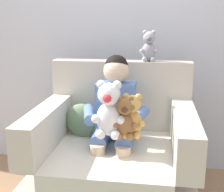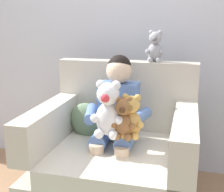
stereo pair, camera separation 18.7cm
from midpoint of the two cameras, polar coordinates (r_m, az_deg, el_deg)
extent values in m
cube|color=silver|center=(2.61, 6.88, 14.57)|extent=(6.00, 0.10, 2.60)
cube|color=beige|center=(2.16, 3.12, -16.51)|extent=(1.02, 0.90, 0.35)
cube|color=beige|center=(1.99, 2.81, -11.70)|extent=(0.74, 0.76, 0.12)
cube|color=beige|center=(2.30, 5.16, 0.21)|extent=(1.02, 0.14, 0.51)
cube|color=beige|center=(2.04, -9.33, -5.49)|extent=(0.14, 0.76, 0.25)
cube|color=beige|center=(1.89, 16.18, -7.59)|extent=(0.14, 0.76, 0.25)
cube|color=#597AB7|center=(2.08, 3.85, -2.15)|extent=(0.26, 0.16, 0.34)
sphere|color=beige|center=(2.02, 3.97, 4.68)|extent=(0.17, 0.17, 0.17)
sphere|color=black|center=(2.03, 4.04, 5.43)|extent=(0.16, 0.16, 0.16)
cylinder|color=#597AB7|center=(2.03, 0.85, -7.61)|extent=(0.11, 0.26, 0.11)
cylinder|color=beige|center=(1.98, -0.08, -13.01)|extent=(0.09, 0.09, 0.30)
cylinder|color=#597AB7|center=(2.00, 5.35, -8.00)|extent=(0.11, 0.26, 0.11)
cylinder|color=beige|center=(1.95, 4.62, -13.51)|extent=(0.09, 0.09, 0.30)
cylinder|color=#597AB7|center=(2.01, -1.29, -3.32)|extent=(0.13, 0.27, 0.07)
cylinder|color=#597AB7|center=(1.95, 7.82, -3.99)|extent=(0.13, 0.27, 0.07)
ellipsoid|color=white|center=(1.87, 2.26, -4.32)|extent=(0.16, 0.14, 0.21)
sphere|color=white|center=(1.81, 2.22, 0.33)|extent=(0.14, 0.14, 0.14)
sphere|color=#DB333D|center=(1.76, 1.79, -0.46)|extent=(0.05, 0.05, 0.05)
sphere|color=white|center=(1.82, 0.81, 2.14)|extent=(0.05, 0.05, 0.05)
sphere|color=white|center=(1.85, -0.33, -4.22)|extent=(0.05, 0.05, 0.05)
sphere|color=white|center=(1.85, 0.48, -7.09)|extent=(0.06, 0.06, 0.06)
sphere|color=white|center=(1.80, 3.76, 1.98)|extent=(0.05, 0.05, 0.05)
sphere|color=white|center=(1.82, 4.35, -4.59)|extent=(0.05, 0.05, 0.05)
sphere|color=white|center=(1.83, 3.19, -7.33)|extent=(0.06, 0.06, 0.06)
ellipsoid|color=brown|center=(1.85, 5.18, -5.49)|extent=(0.12, 0.10, 0.16)
sphere|color=brown|center=(1.80, 5.21, -2.06)|extent=(0.10, 0.10, 0.10)
sphere|color=#4C2D19|center=(1.76, 4.96, -2.70)|extent=(0.04, 0.04, 0.04)
sphere|color=brown|center=(1.80, 4.16, -0.71)|extent=(0.04, 0.04, 0.04)
sphere|color=brown|center=(1.83, 3.27, -5.44)|extent=(0.04, 0.04, 0.04)
sphere|color=brown|center=(1.83, 3.88, -7.58)|extent=(0.04, 0.04, 0.04)
sphere|color=brown|center=(1.79, 6.37, -0.86)|extent=(0.04, 0.04, 0.04)
sphere|color=brown|center=(1.81, 6.80, -5.71)|extent=(0.04, 0.04, 0.04)
sphere|color=brown|center=(1.82, 5.92, -7.75)|extent=(0.04, 0.04, 0.04)
ellipsoid|color=gold|center=(1.87, 6.46, -5.19)|extent=(0.12, 0.11, 0.16)
sphere|color=gold|center=(1.82, 6.52, -1.62)|extent=(0.11, 0.11, 0.11)
sphere|color=brown|center=(1.78, 6.29, -2.27)|extent=(0.04, 0.04, 0.04)
sphere|color=gold|center=(1.82, 5.43, -0.22)|extent=(0.04, 0.04, 0.04)
sphere|color=gold|center=(1.85, 4.49, -5.13)|extent=(0.04, 0.04, 0.04)
sphere|color=gold|center=(1.85, 5.13, -7.35)|extent=(0.05, 0.05, 0.05)
sphere|color=gold|center=(1.81, 7.73, -0.36)|extent=(0.04, 0.04, 0.04)
sphere|color=gold|center=(1.83, 8.17, -5.40)|extent=(0.04, 0.04, 0.04)
sphere|color=gold|center=(1.84, 7.26, -7.52)|extent=(0.05, 0.05, 0.05)
ellipsoid|color=#9E9EA3|center=(2.22, 10.40, 7.98)|extent=(0.10, 0.09, 0.13)
sphere|color=#9E9EA3|center=(2.20, 10.50, 10.58)|extent=(0.09, 0.09, 0.09)
sphere|color=slate|center=(2.17, 10.42, 10.35)|extent=(0.03, 0.03, 0.03)
sphere|color=#9E9EA3|center=(2.21, 9.75, 11.52)|extent=(0.03, 0.03, 0.03)
sphere|color=#9E9EA3|center=(2.20, 9.08, 8.15)|extent=(0.03, 0.03, 0.03)
sphere|color=#9E9EA3|center=(2.19, 9.53, 6.63)|extent=(0.04, 0.04, 0.04)
sphere|color=#9E9EA3|center=(2.21, 11.35, 11.44)|extent=(0.03, 0.03, 0.03)
sphere|color=#9E9EA3|center=(2.19, 11.63, 8.02)|extent=(0.03, 0.03, 0.03)
sphere|color=#9E9EA3|center=(2.19, 11.00, 6.55)|extent=(0.04, 0.04, 0.04)
ellipsoid|color=slate|center=(2.20, -2.27, -4.62)|extent=(0.28, 0.16, 0.26)
camera|label=1|loc=(0.09, -87.14, 0.73)|focal=49.23mm
camera|label=2|loc=(0.09, 92.86, -0.73)|focal=49.23mm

